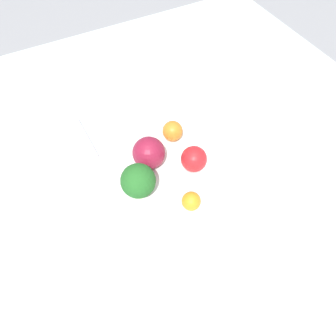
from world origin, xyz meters
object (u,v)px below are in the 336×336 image
(apple_green, at_px, (194,159))
(napkin, at_px, (54,150))
(bowl, at_px, (168,177))
(apple_red, at_px, (149,153))
(orange_front, at_px, (190,202))
(orange_back, at_px, (173,131))
(spoon, at_px, (127,126))
(broccoli, at_px, (138,181))

(apple_green, xyz_separation_m, napkin, (0.21, 0.23, -0.06))
(bowl, height_order, apple_red, apple_red)
(apple_red, bearing_deg, orange_front, -170.73)
(orange_back, height_order, spoon, orange_back)
(apple_red, height_order, spoon, apple_red)
(broccoli, height_order, apple_green, broccoli)
(bowl, relative_size, spoon, 2.58)
(bowl, height_order, broccoli, broccoli)
(orange_front, bearing_deg, napkin, 32.77)
(spoon, bearing_deg, apple_red, 175.28)
(apple_red, xyz_separation_m, orange_back, (0.04, -0.07, -0.01))
(broccoli, bearing_deg, spoon, -16.33)
(bowl, distance_m, apple_red, 0.07)
(apple_green, bearing_deg, orange_front, 145.15)
(bowl, relative_size, napkin, 1.40)
(broccoli, xyz_separation_m, napkin, (0.21, 0.11, -0.08))
(broccoli, distance_m, orange_back, 0.15)
(bowl, relative_size, apple_red, 3.55)
(apple_green, height_order, spoon, apple_green)
(orange_front, relative_size, napkin, 0.21)
(broccoli, relative_size, napkin, 0.47)
(broccoli, height_order, spoon, broccoli)
(orange_back, xyz_separation_m, napkin, (0.12, 0.23, -0.06))
(broccoli, distance_m, apple_red, 0.07)
(apple_green, bearing_deg, napkin, 48.49)
(broccoli, bearing_deg, napkin, 27.79)
(orange_front, distance_m, orange_back, 0.17)
(broccoli, distance_m, apple_green, 0.12)
(napkin, height_order, spoon, same)
(spoon, bearing_deg, apple_green, -163.03)
(bowl, distance_m, napkin, 0.27)
(spoon, bearing_deg, bowl, -176.50)
(bowl, bearing_deg, orange_front, 177.93)
(napkin, xyz_separation_m, spoon, (-0.01, -0.17, 0.00))
(orange_front, distance_m, napkin, 0.34)
(apple_green, bearing_deg, bowl, 74.01)
(apple_red, bearing_deg, orange_back, -62.51)
(apple_green, bearing_deg, spoon, 16.97)
(orange_front, xyz_separation_m, orange_back, (0.16, -0.05, 0.00))
(apple_red, height_order, orange_back, apple_red)
(broccoli, relative_size, apple_green, 1.48)
(napkin, bearing_deg, bowl, -136.23)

